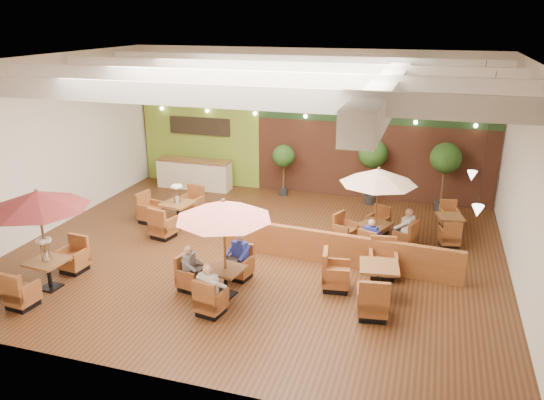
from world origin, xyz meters
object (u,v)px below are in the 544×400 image
at_px(table_4, 366,280).
at_px(table_0, 40,214).
at_px(diner_0, 210,284).
at_px(diner_3, 372,234).
at_px(diner_1, 239,252).
at_px(topiary_1, 373,156).
at_px(topiary_2, 445,161).
at_px(table_3, 171,212).
at_px(table_1, 222,226).
at_px(table_2, 377,192).
at_px(booth_divider, 337,249).
at_px(service_counter, 194,174).
at_px(topiary_0, 284,158).
at_px(diner_4, 406,225).
at_px(table_5, 449,226).
at_px(diner_2, 191,263).

bearing_deg(table_4, table_0, -173.39).
relative_size(table_4, diner_0, 3.39).
bearing_deg(table_0, diner_3, 34.51).
height_order(table_0, diner_1, table_0).
xyz_separation_m(table_0, table_4, (7.75, 2.09, -1.63)).
xyz_separation_m(topiary_1, topiary_2, (2.51, 0.00, 0.03)).
xyz_separation_m(table_4, topiary_2, (1.75, 6.83, 1.45)).
height_order(table_3, diner_0, table_3).
bearing_deg(table_1, topiary_2, 67.21).
xyz_separation_m(table_2, table_3, (-6.67, -0.35, -1.23)).
xyz_separation_m(diner_1, diner_3, (3.16, 2.33, -0.03)).
bearing_deg(table_2, booth_divider, -94.14).
bearing_deg(diner_0, booth_divider, 75.96).
bearing_deg(table_1, service_counter, 129.81).
xyz_separation_m(table_0, table_3, (0.94, 4.82, -1.56)).
distance_m(service_counter, topiary_0, 3.79).
height_order(diner_1, diner_4, diner_4).
distance_m(table_5, topiary_1, 3.92).
distance_m(table_3, diner_4, 7.59).
relative_size(table_1, diner_2, 3.47).
bearing_deg(diner_0, topiary_2, 80.24).
distance_m(topiary_1, diner_3, 4.82).
height_order(table_5, topiary_1, topiary_1).
height_order(table_1, diner_4, table_1).
bearing_deg(topiary_1, diner_0, -106.11).
bearing_deg(diner_1, topiary_0, -65.07).
distance_m(booth_divider, table_0, 7.77).
xyz_separation_m(table_4, table_5, (2.02, 4.49, -0.07)).
relative_size(table_2, table_3, 0.90).
relative_size(table_1, table_3, 0.90).
height_order(table_3, topiary_1, topiary_1).
bearing_deg(diner_2, diner_4, 130.19).
height_order(table_1, diner_0, table_1).
xyz_separation_m(topiary_2, diner_0, (-5.07, -8.86, -1.07)).
distance_m(table_3, diner_2, 4.61).
bearing_deg(diner_0, topiary_0, 115.08).
height_order(table_0, diner_4, table_0).
relative_size(table_3, diner_1, 3.49).
relative_size(service_counter, booth_divider, 0.44).
xyz_separation_m(booth_divider, topiary_2, (2.75, 5.43, 1.37)).
bearing_deg(diner_0, diner_1, 110.01).
bearing_deg(table_0, diner_1, 28.77).
distance_m(diner_3, diner_4, 1.28).
bearing_deg(topiary_0, table_2, -43.53).
bearing_deg(table_2, diner_3, -67.30).
xyz_separation_m(diner_3, diner_4, (0.90, 0.90, 0.04)).
distance_m(booth_divider, table_3, 5.97).
relative_size(table_1, topiary_1, 1.06).
bearing_deg(diner_1, diner_0, 108.51).
xyz_separation_m(service_counter, diner_1, (4.46, -6.79, 0.18)).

